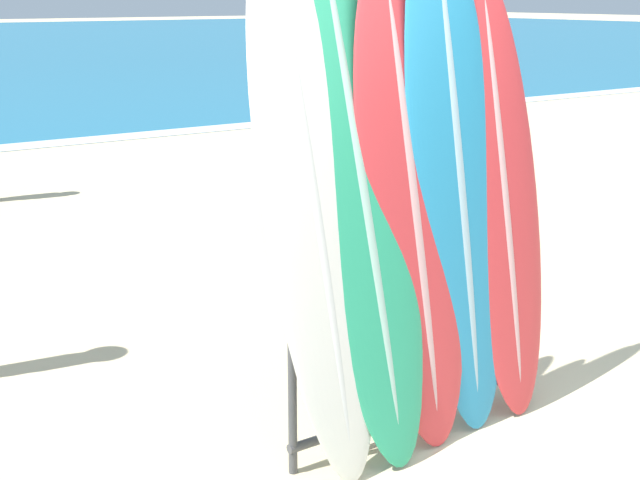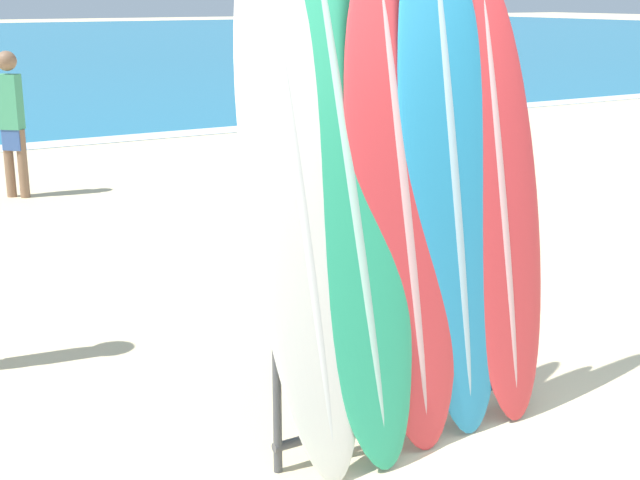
{
  "view_description": "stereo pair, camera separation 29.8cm",
  "coord_description": "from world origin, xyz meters",
  "px_view_note": "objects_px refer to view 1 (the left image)",
  "views": [
    {
      "loc": [
        -2.65,
        -2.24,
        2.06
      ],
      "look_at": [
        -0.05,
        1.57,
        0.79
      ],
      "focal_mm": 50.0,
      "sensor_mm": 36.0,
      "label": 1
    },
    {
      "loc": [
        -2.4,
        -2.4,
        2.06
      ],
      "look_at": [
        -0.05,
        1.57,
        0.79
      ],
      "focal_mm": 50.0,
      "sensor_mm": 36.0,
      "label": 2
    }
  ],
  "objects_px": {
    "surfboard_slot_0": "(312,205)",
    "person_near_water": "(316,138)",
    "surfboard_slot_1": "(357,181)",
    "surfboard_slot_4": "(500,194)",
    "surfboard_slot_3": "(456,175)",
    "surfboard_slot_2": "(411,204)",
    "surfboard_rack": "(415,351)"
  },
  "relations": [
    {
      "from": "surfboard_slot_2",
      "to": "surfboard_slot_4",
      "type": "relative_size",
      "value": 1.02
    },
    {
      "from": "surfboard_slot_0",
      "to": "person_near_water",
      "type": "bearing_deg",
      "value": 55.63
    },
    {
      "from": "surfboard_slot_2",
      "to": "surfboard_slot_3",
      "type": "bearing_deg",
      "value": 1.35
    },
    {
      "from": "surfboard_slot_0",
      "to": "person_near_water",
      "type": "height_order",
      "value": "surfboard_slot_0"
    },
    {
      "from": "surfboard_slot_1",
      "to": "surfboard_slot_4",
      "type": "distance_m",
      "value": 0.85
    },
    {
      "from": "surfboard_rack",
      "to": "person_near_water",
      "type": "bearing_deg",
      "value": 63.74
    },
    {
      "from": "surfboard_slot_3",
      "to": "person_near_water",
      "type": "height_order",
      "value": "surfboard_slot_3"
    },
    {
      "from": "surfboard_slot_0",
      "to": "surfboard_slot_2",
      "type": "bearing_deg",
      "value": -3.31
    },
    {
      "from": "surfboard_slot_2",
      "to": "person_near_water",
      "type": "distance_m",
      "value": 3.41
    },
    {
      "from": "surfboard_slot_0",
      "to": "surfboard_slot_1",
      "type": "relative_size",
      "value": 0.94
    },
    {
      "from": "surfboard_slot_4",
      "to": "person_near_water",
      "type": "relative_size",
      "value": 1.34
    },
    {
      "from": "surfboard_slot_1",
      "to": "person_near_water",
      "type": "distance_m",
      "value": 3.5
    },
    {
      "from": "surfboard_slot_2",
      "to": "surfboard_rack",
      "type": "bearing_deg",
      "value": -85.29
    },
    {
      "from": "surfboard_slot_1",
      "to": "surfboard_slot_3",
      "type": "distance_m",
      "value": 0.55
    },
    {
      "from": "surfboard_slot_4",
      "to": "surfboard_slot_3",
      "type": "bearing_deg",
      "value": 176.0
    },
    {
      "from": "surfboard_slot_0",
      "to": "surfboard_slot_3",
      "type": "distance_m",
      "value": 0.81
    },
    {
      "from": "surfboard_slot_2",
      "to": "person_near_water",
      "type": "height_order",
      "value": "surfboard_slot_2"
    },
    {
      "from": "surfboard_rack",
      "to": "surfboard_slot_1",
      "type": "bearing_deg",
      "value": 158.72
    },
    {
      "from": "surfboard_slot_1",
      "to": "person_near_water",
      "type": "xyz_separation_m",
      "value": [
        1.8,
        2.98,
        -0.35
      ]
    },
    {
      "from": "surfboard_slot_4",
      "to": "person_near_water",
      "type": "distance_m",
      "value": 3.21
    },
    {
      "from": "person_near_water",
      "to": "surfboard_slot_1",
      "type": "bearing_deg",
      "value": 78.79
    },
    {
      "from": "surfboard_slot_1",
      "to": "surfboard_slot_4",
      "type": "bearing_deg",
      "value": -4.65
    },
    {
      "from": "surfboard_slot_4",
      "to": "surfboard_rack",
      "type": "bearing_deg",
      "value": -176.02
    },
    {
      "from": "surfboard_slot_2",
      "to": "surfboard_slot_0",
      "type": "bearing_deg",
      "value": 176.69
    },
    {
      "from": "surfboard_slot_3",
      "to": "surfboard_slot_4",
      "type": "distance_m",
      "value": 0.31
    },
    {
      "from": "surfboard_slot_0",
      "to": "person_near_water",
      "type": "xyz_separation_m",
      "value": [
        2.06,
        3.01,
        -0.28
      ]
    },
    {
      "from": "surfboard_slot_3",
      "to": "surfboard_slot_4",
      "type": "relative_size",
      "value": 1.11
    },
    {
      "from": "surfboard_slot_0",
      "to": "surfboard_slot_2",
      "type": "xyz_separation_m",
      "value": [
        0.53,
        -0.03,
        -0.06
      ]
    },
    {
      "from": "surfboard_rack",
      "to": "surfboard_slot_2",
      "type": "distance_m",
      "value": 0.71
    },
    {
      "from": "surfboard_rack",
      "to": "surfboard_slot_0",
      "type": "distance_m",
      "value": 0.94
    },
    {
      "from": "surfboard_slot_3",
      "to": "surfboard_slot_1",
      "type": "bearing_deg",
      "value": 175.01
    },
    {
      "from": "surfboard_slot_2",
      "to": "surfboard_slot_1",
      "type": "bearing_deg",
      "value": 168.55
    }
  ]
}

